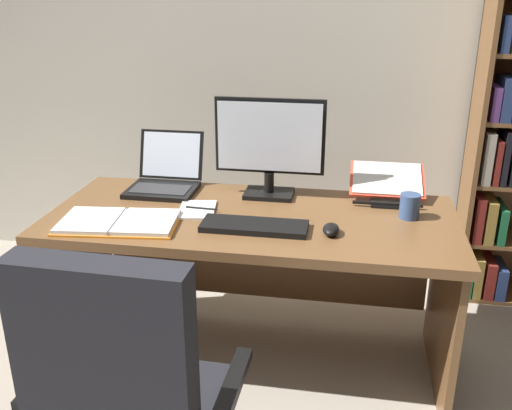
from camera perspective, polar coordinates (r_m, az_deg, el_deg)
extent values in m
cube|color=beige|center=(3.26, 5.90, 17.56)|extent=(5.05, 0.12, 2.85)
cube|color=brown|center=(2.40, -0.44, -1.44)|extent=(1.70, 0.75, 0.04)
cube|color=brown|center=(2.80, -17.21, -7.07)|extent=(0.03, 0.69, 0.68)
cube|color=brown|center=(2.56, 18.15, -9.98)|extent=(0.03, 0.69, 0.68)
cube|color=brown|center=(2.85, 0.82, -4.83)|extent=(1.58, 0.03, 0.47)
cube|color=brown|center=(3.14, 21.20, 8.05)|extent=(0.02, 0.31, 1.97)
cube|color=#195633|center=(3.41, 20.19, -6.62)|extent=(0.04, 0.23, 0.17)
cube|color=olive|center=(3.40, 21.05, -6.30)|extent=(0.04, 0.21, 0.23)
cube|color=maroon|center=(3.41, 22.04, -6.51)|extent=(0.05, 0.21, 0.21)
cube|color=navy|center=(3.44, 22.97, -6.73)|extent=(0.05, 0.21, 0.18)
cube|color=maroon|center=(3.24, 21.14, -1.11)|extent=(0.05, 0.18, 0.25)
cube|color=olive|center=(3.29, 22.04, -1.11)|extent=(0.05, 0.24, 0.23)
cube|color=#195633|center=(3.30, 23.05, -1.51)|extent=(0.04, 0.23, 0.19)
cube|color=gray|center=(3.14, 21.93, 4.53)|extent=(0.04, 0.18, 0.27)
cube|color=maroon|center=(3.17, 22.68, 4.22)|extent=(0.03, 0.21, 0.23)
cube|color=black|center=(3.17, 23.39, 4.54)|extent=(0.03, 0.19, 0.28)
cube|color=#512D66|center=(3.09, 22.53, 9.47)|extent=(0.04, 0.20, 0.17)
cube|color=navy|center=(3.09, 23.53, 9.74)|extent=(0.05, 0.18, 0.21)
cube|color=navy|center=(3.06, 23.35, 15.47)|extent=(0.04, 0.22, 0.17)
cube|color=black|center=(1.57, -14.87, -15.06)|extent=(0.48, 0.11, 0.58)
cube|color=black|center=(1.94, -19.40, -15.00)|extent=(0.06, 0.39, 0.04)
cube|color=black|center=(1.75, -2.56, -18.04)|extent=(0.06, 0.39, 0.04)
cube|color=black|center=(2.61, 1.31, 1.14)|extent=(0.22, 0.16, 0.02)
cylinder|color=black|center=(2.59, 1.32, 2.28)|extent=(0.04, 0.04, 0.09)
cube|color=black|center=(2.54, 1.39, 6.89)|extent=(0.49, 0.02, 0.34)
cube|color=silver|center=(2.52, 1.32, 6.78)|extent=(0.46, 0.00, 0.31)
cube|color=black|center=(2.69, -9.37, 1.47)|extent=(0.31, 0.25, 0.02)
cube|color=#2D2D30|center=(2.67, -9.51, 1.59)|extent=(0.26, 0.14, 0.00)
cube|color=black|center=(2.80, -8.44, 4.99)|extent=(0.31, 0.08, 0.23)
cube|color=silver|center=(2.80, -8.46, 4.99)|extent=(0.28, 0.07, 0.20)
cube|color=black|center=(2.25, -0.16, -2.13)|extent=(0.42, 0.15, 0.02)
ellipsoid|color=black|center=(2.22, 7.49, -2.43)|extent=(0.06, 0.10, 0.04)
cube|color=black|center=(2.57, 12.91, 0.20)|extent=(0.14, 0.12, 0.01)
cube|color=black|center=(2.53, 12.97, 0.10)|extent=(0.30, 0.01, 0.01)
cube|color=#DB422D|center=(2.66, 12.93, 2.47)|extent=(0.33, 0.23, 0.10)
cube|color=silver|center=(2.65, 12.95, 2.63)|extent=(0.30, 0.21, 0.09)
cube|color=orange|center=(2.40, -16.22, -1.74)|extent=(0.26, 0.30, 0.01)
cube|color=orange|center=(2.33, -10.73, -1.93)|extent=(0.26, 0.30, 0.01)
cube|color=silver|center=(2.39, -16.25, -1.48)|extent=(0.25, 0.28, 0.02)
cube|color=silver|center=(2.32, -10.75, -1.65)|extent=(0.25, 0.28, 0.02)
cylinder|color=#B7B7BC|center=(2.36, -13.53, -1.65)|extent=(0.05, 0.25, 0.02)
cube|color=silver|center=(2.45, -5.89, -0.48)|extent=(0.18, 0.23, 0.01)
cylinder|color=black|center=(2.44, -5.44, -0.32)|extent=(0.14, 0.02, 0.01)
cylinder|color=#334C7A|center=(2.43, 15.08, -0.11)|extent=(0.08, 0.08, 0.10)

